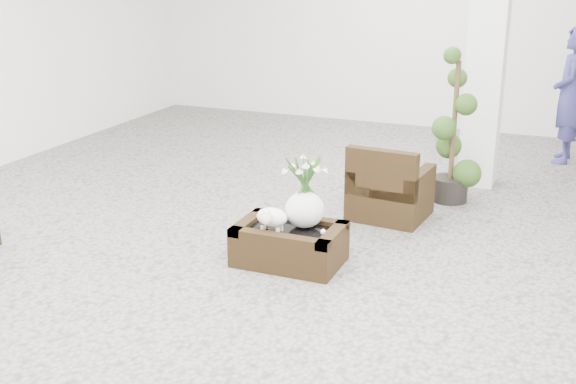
% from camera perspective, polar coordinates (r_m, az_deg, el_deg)
% --- Properties ---
extents(ground, '(11.00, 11.00, 0.00)m').
position_cam_1_polar(ground, '(6.46, 0.34, -4.97)').
color(ground, gray).
rests_on(ground, ground).
extents(column, '(0.40, 0.40, 3.50)m').
position_cam_1_polar(column, '(8.41, 15.63, 12.16)').
color(column, white).
rests_on(column, ground).
extents(coffee_table, '(0.90, 0.60, 0.31)m').
position_cam_1_polar(coffee_table, '(6.24, 0.12, -4.28)').
color(coffee_table, '#32210E').
rests_on(coffee_table, ground).
extents(sheep_figurine, '(0.28, 0.23, 0.21)m').
position_cam_1_polar(sheep_figurine, '(6.10, -1.28, -2.18)').
color(sheep_figurine, white).
rests_on(sheep_figurine, coffee_table).
extents(planter_narcissus, '(0.44, 0.44, 0.80)m').
position_cam_1_polar(planter_narcissus, '(6.10, 1.35, 0.75)').
color(planter_narcissus, white).
rests_on(planter_narcissus, coffee_table).
extents(tealight, '(0.04, 0.04, 0.03)m').
position_cam_1_polar(tealight, '(6.09, 2.81, -3.13)').
color(tealight, white).
rests_on(tealight, coffee_table).
extents(armchair, '(0.79, 0.76, 0.77)m').
position_cam_1_polar(armchair, '(7.33, 8.16, 0.92)').
color(armchair, '#32210E').
rests_on(armchair, ground).
extents(topiary, '(0.43, 0.43, 1.63)m').
position_cam_1_polar(topiary, '(7.84, 13.01, 5.00)').
color(topiary, '#254014').
rests_on(topiary, ground).
extents(shopper, '(0.41, 0.63, 1.72)m').
position_cam_1_polar(shopper, '(9.83, 21.41, 7.13)').
color(shopper, navy).
rests_on(shopper, ground).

